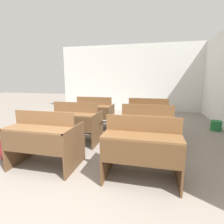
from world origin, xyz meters
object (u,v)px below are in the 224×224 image
Objects in this scene: bench_front_left at (45,139)px; bench_front_right at (142,148)px; bench_second_right at (147,127)px; wastepaper_bin at (216,126)px; bench_third_right at (148,115)px; bench_second_left at (75,122)px; schoolbag at (11,148)px; bench_third_left at (94,113)px.

bench_front_right is at bearing -0.15° from bench_front_left.
bench_second_right reaches higher than wastepaper_bin.
bench_third_right is at bearing 90.12° from bench_front_right.
bench_front_left is at bearing -90.33° from bench_second_left.
schoolbag is at bearing -146.15° from wastepaper_bin.
bench_third_left is (-1.60, 1.22, 0.00)m from bench_second_right.
schoolbag is at bearing -127.48° from bench_second_left.
bench_third_left is at bearing 88.93° from bench_second_left.
bench_front_left and bench_third_left have the same top height.
bench_second_right is (1.62, 0.01, 0.00)m from bench_second_left.
wastepaper_bin is (3.51, 0.63, -0.34)m from bench_third_left.
wastepaper_bin is 0.72× the size of schoolbag.
bench_second_left is (-1.60, 1.17, 0.00)m from bench_front_right.
bench_front_left is at bearing -144.22° from bench_second_right.
bench_second_right is at bearing -136.00° from wastepaper_bin.
schoolbag is at bearing -156.23° from bench_second_right.
bench_front_left is at bearing -90.71° from bench_third_left.
bench_front_right and bench_second_left have the same top height.
bench_third_left reaches higher than wastepaper_bin.
bench_front_left is 1.00× the size of bench_front_right.
bench_second_right is (0.02, 1.18, 0.00)m from bench_front_right.
bench_front_left is 2.88m from bench_third_right.
bench_third_right is (1.58, -0.01, 0.00)m from bench_third_left.
wastepaper_bin is at bearing 27.64° from bench_second_left.
bench_third_right is at bearing -0.19° from bench_third_left.
bench_front_left is 2.01m from bench_second_right.
bench_third_right is at bearing 37.29° from bench_second_left.
bench_front_left reaches higher than wastepaper_bin.
schoolbag is at bearing 177.57° from bench_front_right.
bench_second_right is 2.69m from schoolbag.
wastepaper_bin is at bearing 10.13° from bench_third_left.
bench_third_right is (-0.03, 1.21, 0.00)m from bench_second_right.
bench_third_left is 3.58m from wastepaper_bin.
bench_front_right reaches higher than wastepaper_bin.
wastepaper_bin is (1.91, 1.84, -0.34)m from bench_second_right.
bench_third_right is 3.34m from schoolbag.
bench_third_right is at bearing -161.90° from wastepaper_bin.
bench_second_left is 1.22m from bench_third_left.
bench_third_right is at bearing 56.06° from bench_front_left.
schoolbag is at bearing 173.10° from bench_front_left.
bench_front_right is at bearing -122.55° from wastepaper_bin.
bench_front_left is 1.00× the size of bench_third_left.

